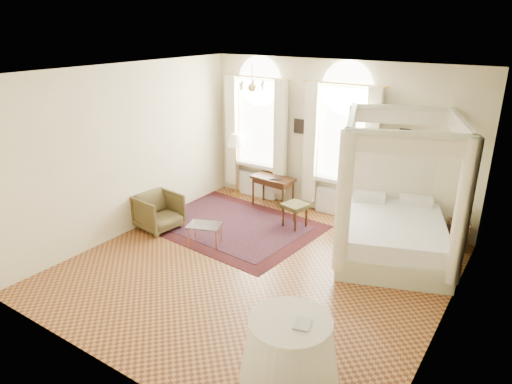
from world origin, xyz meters
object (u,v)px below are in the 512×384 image
(canopy_bed, at_px, (393,227))
(stool, at_px, (295,208))
(writing_desk, at_px, (273,181))
(armchair, at_px, (159,212))
(floor_lamp, at_px, (236,143))
(nightstand, at_px, (457,235))
(coffee_table, at_px, (205,227))
(side_table, at_px, (290,350))

(canopy_bed, distance_m, stool, 2.07)
(writing_desk, distance_m, armchair, 2.65)
(canopy_bed, relative_size, armchair, 3.49)
(armchair, distance_m, floor_lamp, 2.63)
(nightstand, bearing_deg, armchair, -155.07)
(armchair, bearing_deg, writing_desk, -22.85)
(armchair, relative_size, coffee_table, 1.11)
(stool, relative_size, side_table, 0.45)
(floor_lamp, bearing_deg, coffee_table, -66.62)
(writing_desk, xyz_separation_m, side_table, (2.99, -4.47, -0.22))
(nightstand, xyz_separation_m, writing_desk, (-3.94, -0.17, 0.35))
(armchair, bearing_deg, nightstand, -57.81)
(coffee_table, relative_size, floor_lamp, 0.48)
(armchair, xyz_separation_m, side_table, (4.31, -2.18, 0.03))
(writing_desk, xyz_separation_m, floor_lamp, (-1.15, 0.17, 0.69))
(writing_desk, distance_m, floor_lamp, 1.35)
(armchair, height_order, side_table, side_table)
(writing_desk, bearing_deg, side_table, -56.19)
(writing_desk, height_order, armchair, armchair)
(nightstand, xyz_separation_m, stool, (-2.99, -0.84, 0.16))
(coffee_table, bearing_deg, floor_lamp, 113.38)
(nightstand, height_order, floor_lamp, floor_lamp)
(floor_lamp, relative_size, side_table, 1.28)
(writing_desk, bearing_deg, canopy_bed, -14.81)
(armchair, relative_size, floor_lamp, 0.53)
(side_table, bearing_deg, canopy_bed, 89.68)
(canopy_bed, distance_m, nightstand, 1.37)
(canopy_bed, distance_m, writing_desk, 3.11)
(canopy_bed, bearing_deg, nightstand, 45.90)
(floor_lamp, bearing_deg, armchair, -94.12)
(nightstand, height_order, armchair, armchair)
(canopy_bed, relative_size, writing_desk, 2.82)
(writing_desk, bearing_deg, nightstand, 2.40)
(writing_desk, distance_m, coffee_table, 2.34)
(writing_desk, relative_size, side_table, 0.84)
(coffee_table, height_order, side_table, side_table)
(canopy_bed, bearing_deg, floor_lamp, 166.98)
(armchair, height_order, floor_lamp, floor_lamp)
(coffee_table, distance_m, side_table, 3.73)
(side_table, bearing_deg, armchair, 153.15)
(canopy_bed, xyz_separation_m, armchair, (-4.33, -1.49, -0.21))
(floor_lamp, xyz_separation_m, side_table, (4.14, -4.63, -0.91))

